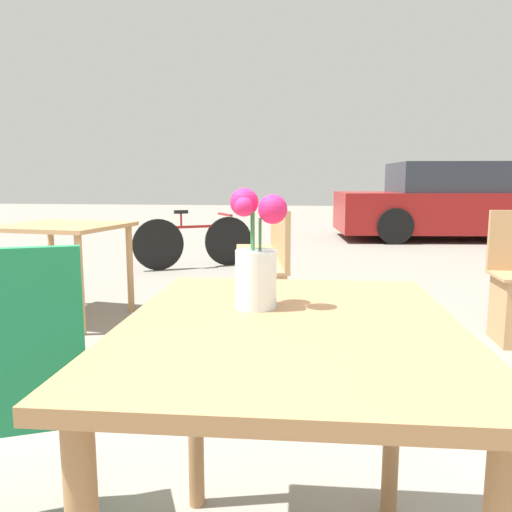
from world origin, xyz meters
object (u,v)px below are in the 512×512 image
at_px(table_front, 290,369).
at_px(flower_vase, 256,261).
at_px(bicycle, 195,241).
at_px(parked_car, 460,203).
at_px(bench_middle, 268,255).
at_px(table_back, 63,239).
at_px(cafe_chair, 7,388).

height_order(table_front, flower_vase, flower_vase).
xyz_separation_m(flower_vase, bicycle, (-1.38, 4.64, -0.53)).
relative_size(table_front, bicycle, 0.74).
bearing_deg(parked_car, bench_middle, -117.51).
bearing_deg(parked_car, table_back, -126.42).
relative_size(table_front, flower_vase, 3.32).
distance_m(cafe_chair, table_back, 2.62).
bearing_deg(flower_vase, table_back, 127.56).
distance_m(bench_middle, bicycle, 2.20).
relative_size(table_front, parked_car, 0.21).
height_order(table_front, parked_car, parked_car).
distance_m(table_front, table_back, 3.05).
distance_m(flower_vase, cafe_chair, 0.72).
distance_m(table_front, parked_car, 8.67).
height_order(bench_middle, bicycle, bench_middle).
xyz_separation_m(bench_middle, table_back, (-1.50, -0.42, 0.16)).
height_order(table_back, parked_car, parked_car).
distance_m(bench_middle, parked_car, 6.18).
distance_m(flower_vase, bicycle, 4.87).
bearing_deg(table_front, parked_car, 73.38).
bearing_deg(cafe_chair, table_front, -4.37).
relative_size(cafe_chair, bench_middle, 0.58).
relative_size(flower_vase, cafe_chair, 0.32).
bearing_deg(bicycle, table_front, -72.77).
bearing_deg(bench_middle, parked_car, 62.49).
height_order(flower_vase, table_back, flower_vase).
distance_m(flower_vase, parked_car, 8.60).
bearing_deg(bicycle, flower_vase, -73.43).
distance_m(table_front, bicycle, 4.97).
xyz_separation_m(bench_middle, bicycle, (-1.10, 1.91, -0.14)).
bearing_deg(table_front, flower_vase, 130.88).
bearing_deg(table_back, bicycle, 80.29).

